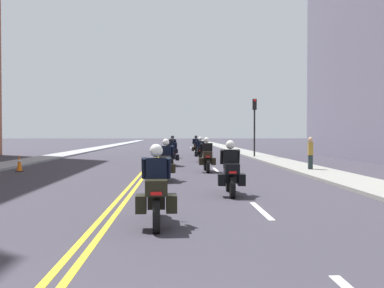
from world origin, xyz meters
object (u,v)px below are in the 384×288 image
(motorcycle_2, at_px, (166,164))
(motorcycle_4, at_px, (172,154))
(pedestrian_0, at_px, (310,154))
(traffic_cone_0, at_px, (19,163))
(traffic_light_far, at_px, (254,117))
(motorcycle_0, at_px, (156,193))
(motorcycle_6, at_px, (172,149))
(motorcycle_5, at_px, (200,151))
(motorcycle_1, at_px, (231,173))
(motorcycle_3, at_px, (207,158))
(motorcycle_7, at_px, (196,147))

(motorcycle_2, xyz_separation_m, motorcycle_4, (0.17, 8.02, -0.01))
(pedestrian_0, bearing_deg, motorcycle_2, -48.77)
(traffic_cone_0, distance_m, pedestrian_0, 13.74)
(traffic_light_far, bearing_deg, motorcycle_0, -104.27)
(motorcycle_6, bearing_deg, motorcycle_5, -68.80)
(motorcycle_0, relative_size, motorcycle_1, 1.04)
(motorcycle_0, relative_size, pedestrian_0, 1.37)
(motorcycle_3, bearing_deg, motorcycle_6, 97.36)
(traffic_cone_0, bearing_deg, traffic_light_far, 41.08)
(pedestrian_0, bearing_deg, motorcycle_3, -79.80)
(motorcycle_4, bearing_deg, motorcycle_7, 79.97)
(traffic_light_far, height_order, pedestrian_0, traffic_light_far)
(pedestrian_0, bearing_deg, traffic_light_far, -166.77)
(motorcycle_1, relative_size, motorcycle_7, 0.98)
(motorcycle_2, xyz_separation_m, traffic_light_far, (6.17, 16.00, 2.39))
(motorcycle_1, xyz_separation_m, motorcycle_5, (0.00, 16.12, 0.00))
(motorcycle_2, distance_m, motorcycle_3, 4.40)
(motorcycle_6, relative_size, traffic_cone_0, 2.59)
(motorcycle_3, bearing_deg, motorcycle_0, -98.88)
(motorcycle_3, distance_m, motorcycle_6, 12.47)
(motorcycle_0, bearing_deg, pedestrian_0, 58.78)
(motorcycle_1, distance_m, motorcycle_6, 20.48)
(traffic_cone_0, height_order, traffic_light_far, traffic_light_far)
(motorcycle_2, bearing_deg, motorcycle_6, 91.82)
(motorcycle_3, bearing_deg, traffic_cone_0, 176.31)
(motorcycle_1, relative_size, traffic_cone_0, 2.61)
(motorcycle_5, height_order, motorcycle_7, motorcycle_7)
(motorcycle_1, bearing_deg, motorcycle_5, 92.38)
(motorcycle_2, bearing_deg, traffic_cone_0, 149.51)
(motorcycle_1, distance_m, motorcycle_2, 4.49)
(traffic_cone_0, bearing_deg, motorcycle_1, -43.63)
(traffic_light_far, bearing_deg, pedestrian_0, -87.42)
(motorcycle_2, xyz_separation_m, motorcycle_6, (0.13, 16.36, 0.04))
(traffic_light_far, bearing_deg, motorcycle_6, 176.57)
(motorcycle_1, distance_m, motorcycle_7, 24.62)
(motorcycle_1, relative_size, traffic_light_far, 0.49)
(motorcycle_1, height_order, traffic_cone_0, motorcycle_1)
(motorcycle_4, bearing_deg, motorcycle_3, -68.95)
(motorcycle_2, height_order, motorcycle_4, motorcycle_2)
(motorcycle_3, xyz_separation_m, traffic_light_far, (4.35, 11.99, 2.39))
(motorcycle_2, distance_m, traffic_light_far, 17.31)
(traffic_cone_0, bearing_deg, motorcycle_3, -3.25)
(motorcycle_6, xyz_separation_m, pedestrian_0, (6.58, -12.39, 0.15))
(motorcycle_4, bearing_deg, motorcycle_0, -91.99)
(motorcycle_0, xyz_separation_m, motorcycle_3, (1.82, 12.29, 0.01))
(motorcycle_4, xyz_separation_m, traffic_cone_0, (-7.17, -3.51, -0.23))
(motorcycle_0, bearing_deg, traffic_cone_0, 116.21)
(motorcycle_3, xyz_separation_m, motorcycle_5, (0.14, 8.07, -0.01))
(motorcycle_0, bearing_deg, motorcycle_1, 62.69)
(motorcycle_1, relative_size, motorcycle_2, 0.98)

